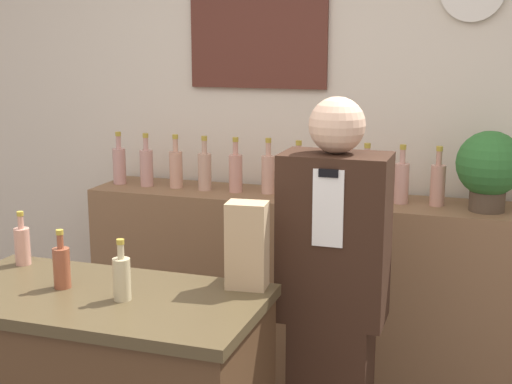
{
  "coord_description": "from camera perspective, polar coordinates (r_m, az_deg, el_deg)",
  "views": [
    {
      "loc": [
        0.93,
        -1.56,
        1.77
      ],
      "look_at": [
        0.05,
        1.1,
        1.17
      ],
      "focal_mm": 50.0,
      "sensor_mm": 36.0,
      "label": 1
    }
  ],
  "objects": [
    {
      "name": "shelf_bottle_3",
      "position": [
        3.62,
        -4.13,
        1.77
      ],
      "size": [
        0.07,
        0.07,
        0.28
      ],
      "color": "tan",
      "rests_on": "back_shelf"
    },
    {
      "name": "paper_bag",
      "position": [
        2.48,
        -0.71,
        -4.28
      ],
      "size": [
        0.15,
        0.11,
        0.31
      ],
      "color": "tan",
      "rests_on": "display_counter"
    },
    {
      "name": "potted_plant",
      "position": [
        3.31,
        18.17,
        1.93
      ],
      "size": [
        0.29,
        0.29,
        0.36
      ],
      "color": "#4C3D2D",
      "rests_on": "back_shelf"
    },
    {
      "name": "counter_bottle_0",
      "position": [
        2.89,
        -18.19,
        -4.02
      ],
      "size": [
        0.06,
        0.06,
        0.21
      ],
      "color": "tan",
      "rests_on": "display_counter"
    },
    {
      "name": "shopkeeper",
      "position": [
        2.75,
        6.16,
        -8.94
      ],
      "size": [
        0.4,
        0.25,
        1.57
      ],
      "color": "#331E14",
      "rests_on": "ground_plane"
    },
    {
      "name": "back_wall",
      "position": [
        3.7,
        3.67,
        5.7
      ],
      "size": [
        5.2,
        0.09,
        2.7
      ],
      "color": "beige",
      "rests_on": "ground_plane"
    },
    {
      "name": "shelf_bottle_0",
      "position": [
        3.84,
        -10.88,
        2.19
      ],
      "size": [
        0.07,
        0.07,
        0.28
      ],
      "color": "tan",
      "rests_on": "back_shelf"
    },
    {
      "name": "shelf_bottle_7",
      "position": [
        3.45,
        6.17,
        1.22
      ],
      "size": [
        0.07,
        0.07,
        0.28
      ],
      "color": "tan",
      "rests_on": "back_shelf"
    },
    {
      "name": "shelf_bottle_4",
      "position": [
        3.57,
        -1.64,
        1.65
      ],
      "size": [
        0.07,
        0.07,
        0.28
      ],
      "color": "tan",
      "rests_on": "back_shelf"
    },
    {
      "name": "shelf_bottle_5",
      "position": [
        3.54,
        0.99,
        1.56
      ],
      "size": [
        0.07,
        0.07,
        0.28
      ],
      "color": "tan",
      "rests_on": "back_shelf"
    },
    {
      "name": "shelf_bottle_9",
      "position": [
        3.39,
        11.57,
        0.84
      ],
      "size": [
        0.07,
        0.07,
        0.28
      ],
      "color": "tan",
      "rests_on": "back_shelf"
    },
    {
      "name": "shelf_bottle_2",
      "position": [
        3.69,
        -6.42,
        1.94
      ],
      "size": [
        0.07,
        0.07,
        0.28
      ],
      "color": "tan",
      "rests_on": "back_shelf"
    },
    {
      "name": "shelf_bottle_8",
      "position": [
        3.4,
        8.82,
        1.0
      ],
      "size": [
        0.07,
        0.07,
        0.28
      ],
      "color": "tan",
      "rests_on": "back_shelf"
    },
    {
      "name": "shelf_bottle_1",
      "position": [
        3.75,
        -8.75,
        2.04
      ],
      "size": [
        0.07,
        0.07,
        0.28
      ],
      "color": "tan",
      "rests_on": "back_shelf"
    },
    {
      "name": "shelf_bottle_6",
      "position": [
        3.46,
        3.41,
        1.29
      ],
      "size": [
        0.07,
        0.07,
        0.28
      ],
      "color": "tan",
      "rests_on": "back_shelf"
    },
    {
      "name": "counter_bottle_2",
      "position": [
        2.43,
        -10.69,
        -6.71
      ],
      "size": [
        0.06,
        0.06,
        0.21
      ],
      "color": "#BFB187",
      "rests_on": "display_counter"
    },
    {
      "name": "shelf_bottle_10",
      "position": [
        3.37,
        14.33,
        0.66
      ],
      "size": [
        0.07,
        0.07,
        0.28
      ],
      "color": "tan",
      "rests_on": "back_shelf"
    },
    {
      "name": "counter_bottle_1",
      "position": [
        2.59,
        -15.29,
        -5.74
      ],
      "size": [
        0.06,
        0.06,
        0.21
      ],
      "color": "brown",
      "rests_on": "display_counter"
    },
    {
      "name": "back_shelf",
      "position": [
        3.63,
        4.19,
        -8.24
      ],
      "size": [
        2.24,
        0.4,
        1.02
      ],
      "color": "brown",
      "rests_on": "ground_plane"
    }
  ]
}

